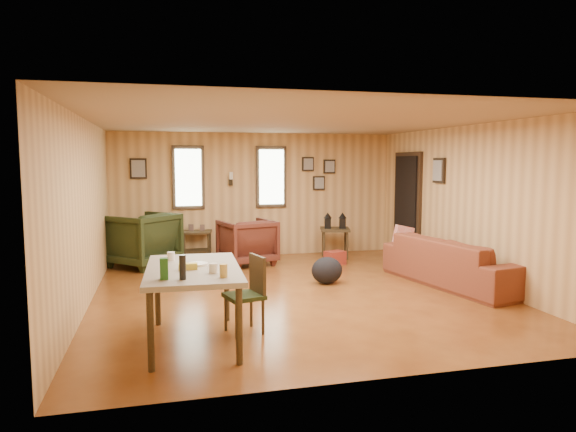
{
  "coord_description": "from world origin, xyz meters",
  "views": [
    {
      "loc": [
        -1.82,
        -6.89,
        1.85
      ],
      "look_at": [
        0.0,
        0.4,
        1.05
      ],
      "focal_mm": 32.0,
      "sensor_mm": 36.0,
      "label": 1
    }
  ],
  "objects_px": {
    "recliner_brown": "(247,240)",
    "recliner_green": "(142,237)",
    "dining_table": "(193,274)",
    "side_table": "(335,227)",
    "end_table": "(197,240)",
    "sofa": "(456,254)"
  },
  "relations": [
    {
      "from": "recliner_brown",
      "to": "recliner_green",
      "type": "relative_size",
      "value": 0.86
    },
    {
      "from": "dining_table",
      "to": "side_table",
      "type": "bearing_deg",
      "value": 56.79
    },
    {
      "from": "recliner_brown",
      "to": "side_table",
      "type": "distance_m",
      "value": 1.79
    },
    {
      "from": "recliner_brown",
      "to": "end_table",
      "type": "height_order",
      "value": "recliner_brown"
    },
    {
      "from": "sofa",
      "to": "recliner_green",
      "type": "relative_size",
      "value": 2.3
    },
    {
      "from": "side_table",
      "to": "dining_table",
      "type": "distance_m",
      "value": 5.08
    },
    {
      "from": "end_table",
      "to": "dining_table",
      "type": "bearing_deg",
      "value": -94.49
    },
    {
      "from": "recliner_brown",
      "to": "end_table",
      "type": "relative_size",
      "value": 1.34
    },
    {
      "from": "side_table",
      "to": "recliner_green",
      "type": "bearing_deg",
      "value": 179.65
    },
    {
      "from": "recliner_brown",
      "to": "dining_table",
      "type": "relative_size",
      "value": 0.57
    },
    {
      "from": "end_table",
      "to": "side_table",
      "type": "height_order",
      "value": "side_table"
    },
    {
      "from": "recliner_green",
      "to": "end_table",
      "type": "distance_m",
      "value": 1.09
    },
    {
      "from": "side_table",
      "to": "end_table",
      "type": "bearing_deg",
      "value": 170.61
    },
    {
      "from": "sofa",
      "to": "end_table",
      "type": "relative_size",
      "value": 3.59
    },
    {
      "from": "side_table",
      "to": "dining_table",
      "type": "height_order",
      "value": "dining_table"
    },
    {
      "from": "recliner_brown",
      "to": "dining_table",
      "type": "distance_m",
      "value": 4.05
    },
    {
      "from": "sofa",
      "to": "recliner_brown",
      "type": "relative_size",
      "value": 2.68
    },
    {
      "from": "recliner_green",
      "to": "end_table",
      "type": "relative_size",
      "value": 1.56
    },
    {
      "from": "recliner_green",
      "to": "dining_table",
      "type": "bearing_deg",
      "value": 52.98
    },
    {
      "from": "sofa",
      "to": "side_table",
      "type": "xyz_separation_m",
      "value": [
        -1.04,
        2.54,
        0.12
      ]
    },
    {
      "from": "side_table",
      "to": "sofa",
      "type": "bearing_deg",
      "value": -67.77
    },
    {
      "from": "end_table",
      "to": "recliner_brown",
      "type": "bearing_deg",
      "value": -39.74
    }
  ]
}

